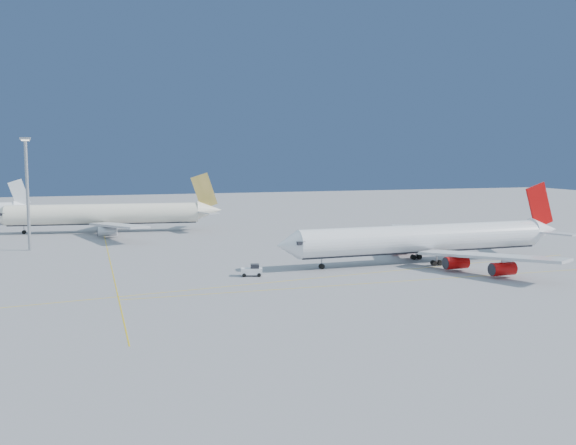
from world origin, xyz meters
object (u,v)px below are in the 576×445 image
object	(u,v)px
airliner_virgin	(429,239)
pushback_tug	(252,270)
light_mast	(27,184)
airliner_etihad	(109,214)

from	to	relation	value
airliner_virgin	pushback_tug	distance (m)	40.23
pushback_tug	light_mast	xyz separation A→B (m)	(-43.19, 47.53, 14.92)
airliner_virgin	airliner_etihad	size ratio (longest dim) A/B	1.02
airliner_etihad	light_mast	distance (m)	38.40
airliner_etihad	light_mast	xyz separation A→B (m)	(-19.64, -31.23, 10.64)
airliner_virgin	pushback_tug	world-z (taller)	airliner_virgin
airliner_virgin	airliner_etihad	bearing A→B (deg)	128.43
airliner_virgin	light_mast	size ratio (longest dim) A/B	2.52
airliner_virgin	pushback_tug	bearing A→B (deg)	-176.55
pushback_tug	airliner_virgin	bearing A→B (deg)	19.57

